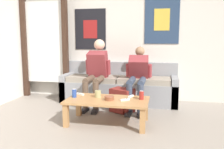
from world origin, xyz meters
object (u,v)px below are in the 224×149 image
Objects in this scene: person_seated_teen at (138,75)px; drink_can_blue at (74,93)px; couch at (119,88)px; game_controller_far_center at (80,94)px; backpack at (122,101)px; drink_can_red at (141,95)px; coffee_table at (107,103)px; person_seated_adult at (96,70)px; game_controller_near_left at (125,100)px; game_controller_near_right at (131,96)px; ceramic_bowl at (109,98)px; pillar_candle at (98,94)px.

person_seated_teen reaches higher than drink_can_blue.
game_controller_far_center is at bearing -111.76° from couch.
person_seated_teen reaches higher than backpack.
drink_can_blue and drink_can_red have the same top height.
coffee_table is 0.52m from drink_can_blue.
game_controller_far_center is (-0.81, -0.73, -0.22)m from person_seated_teen.
person_seated_adult is 1.18m from game_controller_near_left.
backpack is 2.95× the size of game_controller_near_right.
game_controller_near_left is 0.76m from game_controller_far_center.
game_controller_far_center is (-0.78, -0.01, 0.00)m from game_controller_near_right.
ceramic_bowl is 0.55m from game_controller_far_center.
pillar_candle is at bearing -167.07° from game_controller_near_right.
game_controller_near_right and game_controller_far_center have the same top height.
coffee_table is at bearing -21.59° from game_controller_far_center.
ceramic_bowl is 0.22m from game_controller_near_left.
ceramic_bowl is at bearing -31.74° from pillar_candle.
person_seated_adult reaches higher than drink_can_blue.
couch reaches higher than pillar_candle.
game_controller_near_left and game_controller_far_center have the same top height.
game_controller_near_left reaches higher than coffee_table.
pillar_candle is at bearing -179.24° from drink_can_red.
game_controller_far_center is at bearing -137.95° from person_seated_teen.
couch is 1.31m from drink_can_blue.
game_controller_near_left is 0.22m from game_controller_near_right.
drink_can_red reaches higher than pillar_candle.
backpack is at bearing 79.56° from coffee_table.
coffee_table is at bearing -65.66° from person_seated_adult.
person_seated_teen reaches higher than couch.
couch is at bearing 92.40° from coffee_table.
person_seated_teen is 8.58× the size of drink_can_blue.
ceramic_bowl reaches higher than game_controller_near_right.
game_controller_near_left is at bearing -76.14° from couch.
game_controller_far_center is at bearing -179.46° from game_controller_near_right.
person_seated_teen is 7.21× the size of game_controller_near_right.
game_controller_near_left is (-0.08, -0.93, -0.22)m from person_seated_teen.
game_controller_far_center is at bearing 164.20° from game_controller_near_left.
game_controller_near_left is 0.93× the size of game_controller_far_center.
backpack is at bearing 83.38° from ceramic_bowl.
couch reaches higher than game_controller_near_right.
game_controller_near_right is (0.31, 0.19, 0.07)m from coffee_table.
couch is at bearing 114.87° from drink_can_red.
drink_can_blue is (-0.45, -1.22, 0.14)m from couch.
pillar_candle is (-0.27, -0.51, 0.22)m from backpack.
drink_can_blue is (-0.54, 0.05, 0.03)m from ceramic_bowl.
person_seated_teen is 2.44× the size of backpack.
person_seated_adult is 0.75m from person_seated_teen.
pillar_candle is at bearing -118.12° from backpack.
ceramic_bowl reaches higher than game_controller_far_center.
drink_can_red is at bearing 4.71° from drink_can_blue.
game_controller_near_left is at bearing -104.03° from game_controller_near_right.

